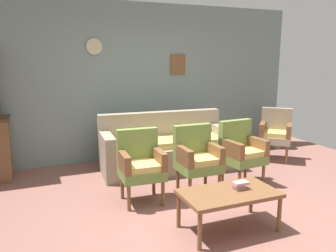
# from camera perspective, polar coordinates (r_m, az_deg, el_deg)

# --- Properties ---
(ground_plane) EXTENTS (7.68, 7.68, 0.00)m
(ground_plane) POSITION_cam_1_polar(r_m,az_deg,el_deg) (3.93, 5.04, -15.41)
(ground_plane) COLOR #84564C
(wall_back_with_decor) EXTENTS (6.40, 0.09, 2.70)m
(wall_back_with_decor) POSITION_cam_1_polar(r_m,az_deg,el_deg) (5.98, -6.46, 7.33)
(wall_back_with_decor) COLOR gray
(wall_back_with_decor) RESTS_ON ground
(floral_couch) EXTENTS (2.10, 0.93, 0.90)m
(floral_couch) POSITION_cam_1_polar(r_m,az_deg,el_deg) (5.44, -0.33, -3.99)
(floral_couch) COLOR gray
(floral_couch) RESTS_ON ground
(armchair_near_cabinet) EXTENTS (0.54, 0.52, 0.90)m
(armchair_near_cabinet) POSITION_cam_1_polar(r_m,az_deg,el_deg) (4.22, -4.64, -6.17)
(armchair_near_cabinet) COLOR olive
(armchair_near_cabinet) RESTS_ON ground
(armchair_row_middle) EXTENTS (0.52, 0.50, 0.90)m
(armchair_row_middle) POSITION_cam_1_polar(r_m,az_deg,el_deg) (4.47, 4.90, -5.15)
(armchair_row_middle) COLOR olive
(armchair_row_middle) RESTS_ON ground
(armchair_near_couch_end) EXTENTS (0.56, 0.54, 0.90)m
(armchair_near_couch_end) POSITION_cam_1_polar(r_m,az_deg,el_deg) (4.89, 12.25, -3.92)
(armchair_near_couch_end) COLOR olive
(armchair_near_couch_end) RESTS_ON ground
(wingback_chair_by_fireplace) EXTENTS (0.71, 0.71, 0.90)m
(wingback_chair_by_fireplace) POSITION_cam_1_polar(r_m,az_deg,el_deg) (6.22, 17.64, -0.93)
(wingback_chair_by_fireplace) COLOR gray
(wingback_chair_by_fireplace) RESTS_ON ground
(coffee_table) EXTENTS (1.00, 0.56, 0.42)m
(coffee_table) POSITION_cam_1_polar(r_m,az_deg,el_deg) (3.62, 10.22, -11.46)
(coffee_table) COLOR brown
(coffee_table) RESTS_ON ground
(book_stack_on_table) EXTENTS (0.16, 0.11, 0.08)m
(book_stack_on_table) POSITION_cam_1_polar(r_m,az_deg,el_deg) (3.67, 11.96, -9.71)
(book_stack_on_table) COLOR tan
(book_stack_on_table) RESTS_ON coffee_table
(floor_vase_by_wall) EXTENTS (0.24, 0.24, 0.76)m
(floor_vase_by_wall) POSITION_cam_1_polar(r_m,az_deg,el_deg) (7.05, 17.77, -0.53)
(floor_vase_by_wall) COLOR #6F6951
(floor_vase_by_wall) RESTS_ON ground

